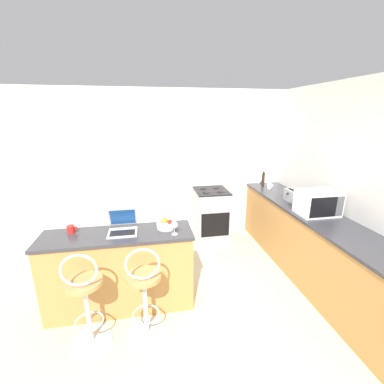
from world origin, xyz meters
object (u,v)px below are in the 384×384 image
toaster (295,195)px  wine_glass_short (174,225)px  mug_white (269,186)px  stove_range (211,216)px  pepper_mill (263,179)px  mug_red (71,229)px  fruit_bowl (166,225)px  laptop (123,226)px  microwave (318,203)px  bar_stool_near (86,301)px  bar_stool_far (145,294)px

toaster → wine_glass_short: bearing=-157.0°
toaster → mug_white: toaster is taller
stove_range → pepper_mill: size_ratio=3.51×
mug_red → fruit_bowl: (1.04, -0.05, -0.01)m
wine_glass_short → pepper_mill: (1.81, 1.68, 0.02)m
laptop → stove_range: 2.02m
fruit_bowl → microwave: bearing=2.0°
mug_white → pepper_mill: (-0.03, 0.20, 0.08)m
laptop → mug_white: laptop is taller
bar_stool_near → fruit_bowl: (0.82, 0.55, 0.48)m
toaster → bar_stool_far: bearing=-152.5°
toaster → pepper_mill: size_ratio=0.96×
mug_red → toaster: bearing=10.7°
fruit_bowl → mug_white: bearing=34.1°
mug_white → wine_glass_short: 2.36m
stove_range → mug_white: bearing=-4.9°
mug_red → fruit_bowl: fruit_bowl is taller
toaster → pepper_mill: (-0.09, 0.87, 0.04)m
toaster → mug_red: bearing=-169.3°
toaster → fruit_bowl: bearing=-162.7°
laptop → wine_glass_short: (0.56, -0.19, 0.04)m
mug_white → mug_red: 3.20m
bar_stool_far → mug_white: size_ratio=10.98×
mug_white → pepper_mill: pepper_mill is taller
bar_stool_far → mug_white: 2.90m
pepper_mill → stove_range: bearing=-173.7°
laptop → fruit_bowl: (0.48, -0.00, -0.02)m
mug_red → wine_glass_short: (1.11, -0.24, 0.06)m
mug_red → pepper_mill: bearing=26.4°
wine_glass_short → toaster: bearing=23.0°
bar_stool_far → mug_red: 1.09m
fruit_bowl → pepper_mill: bearing=38.4°
microwave → toaster: (0.01, 0.55, -0.07)m
laptop → pepper_mill: size_ratio=1.20×
mug_white → fruit_bowl: size_ratio=0.42×
stove_range → mug_red: bearing=-145.3°
mug_white → pepper_mill: bearing=98.8°
laptop → mug_red: laptop is taller
toaster → pepper_mill: 0.88m
mug_red → fruit_bowl: size_ratio=0.45×
stove_range → wine_glass_short: (-0.82, -1.57, 0.57)m
bar_stool_far → wine_glass_short: wine_glass_short is taller
pepper_mill → laptop: bearing=-147.8°
toaster → fruit_bowl: size_ratio=1.15×
microwave → fruit_bowl: size_ratio=2.24×
microwave → mug_red: 3.00m
mug_red → fruit_bowl: 1.04m
wine_glass_short → bar_stool_far: bearing=-133.3°
wine_glass_short → fruit_bowl: size_ratio=0.67×
toaster → mug_red: size_ratio=2.57×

